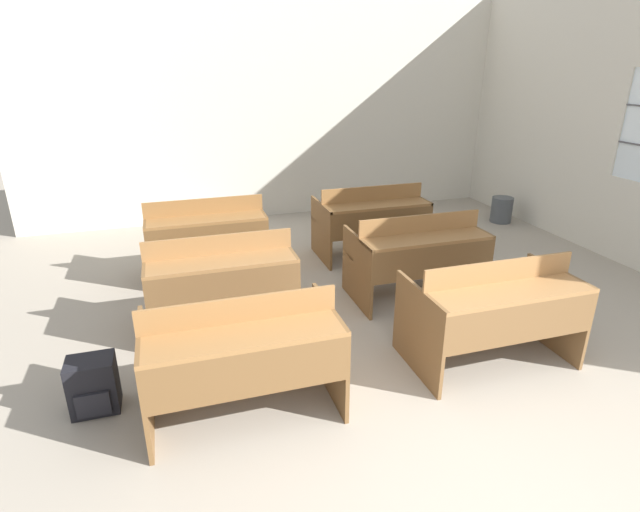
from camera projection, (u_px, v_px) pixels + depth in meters
name	position (u px, v px, depth m)	size (l,w,h in m)	color
wall_back	(269.00, 107.00, 7.02)	(6.96, 0.06, 3.13)	beige
bench_front_left	(242.00, 352.00, 3.19)	(1.23, 0.74, 0.85)	brown
bench_front_right	(494.00, 308.00, 3.74)	(1.23, 0.74, 0.85)	brown
bench_second_left	(221.00, 278.00, 4.27)	(1.23, 0.74, 0.85)	brown
bench_second_right	(418.00, 254.00, 4.80)	(1.23, 0.74, 0.85)	brown
bench_third_left	(206.00, 234.00, 5.34)	(1.23, 0.74, 0.85)	brown
bench_third_right	(371.00, 219.00, 5.85)	(1.23, 0.74, 0.85)	brown
wastepaper_bin	(502.00, 210.00, 7.18)	(0.30, 0.30, 0.36)	#474C51
schoolbag	(93.00, 385.00, 3.30)	(0.30, 0.25, 0.38)	black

